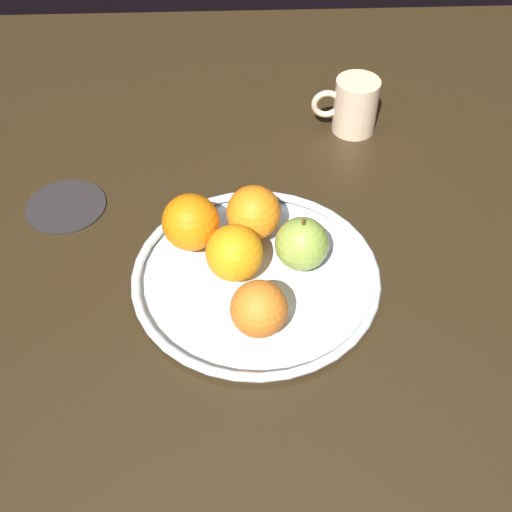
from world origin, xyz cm
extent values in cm
cube|color=#2E2212|center=(0.00, 0.00, -2.00)|extent=(151.26, 151.26, 4.00)
cylinder|color=silver|center=(0.00, 0.00, 0.30)|extent=(31.29, 31.29, 0.60)
torus|color=silver|center=(0.00, 0.00, 1.20)|extent=(32.59, 32.59, 1.20)
sphere|color=#8CA940|center=(-5.94, -1.41, 5.30)|extent=(7.01, 7.01, 7.01)
cylinder|color=#593819|center=(-5.94, -1.41, 9.01)|extent=(0.44, 0.44, 1.20)
sphere|color=orange|center=(-0.22, -7.33, 5.49)|extent=(7.39, 7.39, 7.39)
sphere|color=orange|center=(-0.30, 8.90, 5.25)|extent=(6.90, 6.90, 6.90)
sphere|color=orange|center=(2.72, -0.05, 5.47)|extent=(7.35, 7.35, 7.35)
sphere|color=orange|center=(8.37, -5.66, 5.62)|extent=(7.64, 7.64, 7.64)
cylinder|color=beige|center=(-17.52, -33.03, 4.54)|extent=(7.13, 7.13, 9.07)
torus|color=beige|center=(-12.76, -33.03, 4.99)|extent=(4.99, 1.00, 4.99)
cylinder|color=#262323|center=(27.39, -15.51, 0.30)|extent=(11.75, 11.75, 0.60)
camera|label=1|loc=(2.27, 56.43, 65.20)|focal=45.82mm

